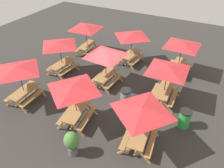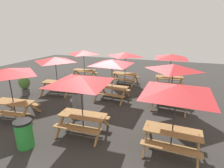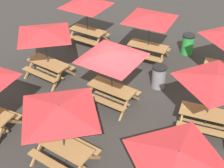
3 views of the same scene
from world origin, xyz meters
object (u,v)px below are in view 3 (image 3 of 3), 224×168
object	(u,v)px
picnic_table_5	(44,36)
picnic_table_6	(150,20)
picnic_table_1	(60,114)
picnic_table_8	(177,160)
trash_bin_gray	(159,77)
picnic_table_2	(86,6)
trash_bin_green	(188,44)
picnic_table_0	(112,59)
picnic_table_7	(214,83)

from	to	relation	value
picnic_table_5	picnic_table_6	bearing A→B (deg)	52.42
picnic_table_1	picnic_table_8	distance (m)	3.36
picnic_table_1	trash_bin_gray	size ratio (longest dim) A/B	2.38
picnic_table_2	trash_bin_green	bearing A→B (deg)	19.20
picnic_table_0	picnic_table_7	world-z (taller)	same
picnic_table_2	picnic_table_7	world-z (taller)	same
picnic_table_2	trash_bin_gray	bearing A→B (deg)	-19.30
picnic_table_6	trash_bin_green	bearing A→B (deg)	43.16
picnic_table_7	picnic_table_2	bearing A→B (deg)	145.98
picnic_table_1	trash_bin_gray	distance (m)	5.40
picnic_table_6	trash_bin_green	distance (m)	2.53
picnic_table_2	picnic_table_8	distance (m)	9.68
picnic_table_0	picnic_table_8	bearing A→B (deg)	-39.03
picnic_table_2	picnic_table_6	bearing A→B (deg)	1.89
picnic_table_5	trash_bin_gray	xyz separation A→B (m)	(4.35, 1.59, -1.49)
picnic_table_0	picnic_table_1	world-z (taller)	same
picnic_table_7	trash_bin_green	xyz separation A→B (m)	(-2.15, 4.79, -1.49)
picnic_table_0	picnic_table_5	bearing A→B (deg)	179.16
picnic_table_6	trash_bin_gray	bearing A→B (deg)	-56.89
picnic_table_6	picnic_table_8	size ratio (longest dim) A/B	1.21
picnic_table_2	picnic_table_1	bearing A→B (deg)	-61.02
picnic_table_0	trash_bin_gray	xyz separation A→B (m)	(1.16, 1.85, -1.49)
picnic_table_0	picnic_table_7	bearing A→B (deg)	8.25
picnic_table_2	picnic_table_6	xyz separation A→B (m)	(3.26, -0.01, 0.00)
picnic_table_7	picnic_table_8	xyz separation A→B (m)	(-0.01, -3.51, 0.00)
picnic_table_1	picnic_table_6	xyz separation A→B (m)	(-0.22, 6.84, 0.00)
picnic_table_6	picnic_table_7	xyz separation A→B (m)	(3.59, -3.33, 0.00)
picnic_table_1	trash_bin_green	distance (m)	8.52
picnic_table_2	picnic_table_8	bearing A→B (deg)	-42.99
picnic_table_0	picnic_table_6	xyz separation A→B (m)	(-0.09, 3.60, 0.00)
picnic_table_6	trash_bin_gray	world-z (taller)	picnic_table_6
picnic_table_2	picnic_table_5	world-z (taller)	same
picnic_table_7	trash_bin_green	distance (m)	5.46
picnic_table_7	trash_bin_gray	bearing A→B (deg)	138.02
picnic_table_6	picnic_table_7	bearing A→B (deg)	-45.15
picnic_table_8	picnic_table_7	bearing A→B (deg)	87.44
picnic_table_7	trash_bin_gray	xyz separation A→B (m)	(-2.34, 1.58, -1.49)
picnic_table_1	picnic_table_2	world-z (taller)	same
trash_bin_gray	picnic_table_5	bearing A→B (deg)	-159.89
picnic_table_7	trash_bin_gray	world-z (taller)	picnic_table_7
picnic_table_6	picnic_table_0	bearing A→B (deg)	-90.92
picnic_table_2	trash_bin_green	xyz separation A→B (m)	(4.70, 1.45, -1.49)
picnic_table_0	picnic_table_8	size ratio (longest dim) A/B	1.21
picnic_table_8	picnic_table_6	bearing A→B (deg)	115.19
picnic_table_0	picnic_table_8	world-z (taller)	same
trash_bin_gray	trash_bin_green	bearing A→B (deg)	86.61
picnic_table_7	trash_bin_gray	size ratio (longest dim) A/B	2.38
picnic_table_1	picnic_table_6	bearing A→B (deg)	96.73
picnic_table_1	trash_bin_green	size ratio (longest dim) A/B	2.38
trash_bin_green	trash_bin_gray	distance (m)	3.22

